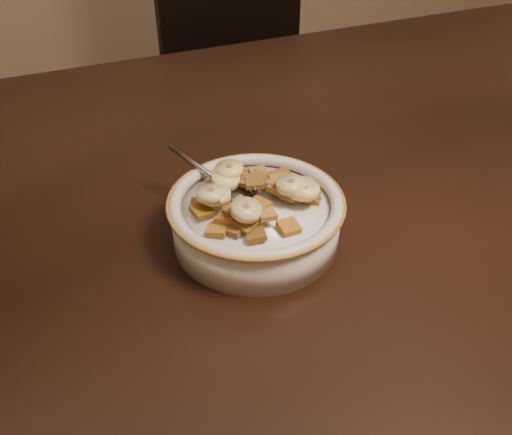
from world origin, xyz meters
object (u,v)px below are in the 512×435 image
object	(u,v)px
table	(330,174)
chair	(253,85)
cereal_bowl	(256,223)
spoon	(236,194)

from	to	relation	value
table	chair	world-z (taller)	chair
table	cereal_bowl	size ratio (longest dim) A/B	7.67
cereal_bowl	spoon	xyz separation A→B (m)	(-0.01, 0.03, 0.03)
table	spoon	bearing A→B (deg)	-153.06
cereal_bowl	spoon	bearing A→B (deg)	119.34
spoon	chair	bearing A→B (deg)	-139.74
table	spoon	world-z (taller)	spoon
table	spoon	distance (m)	0.20
table	chair	xyz separation A→B (m)	(0.17, 0.80, -0.24)
chair	spoon	world-z (taller)	chair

